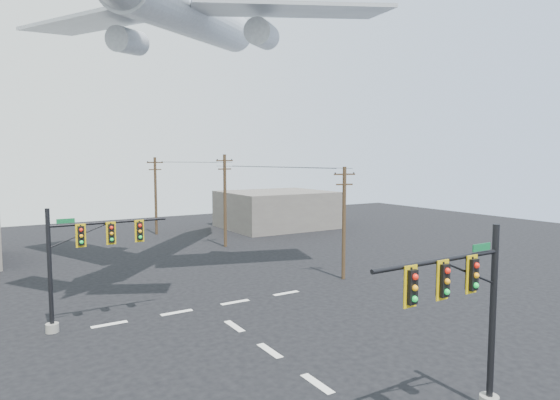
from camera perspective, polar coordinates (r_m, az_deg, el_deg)
ground at (r=21.29m, az=4.56°, el=-21.43°), size 120.00×120.00×0.00m
lane_markings at (r=25.40m, az=-2.85°, el=-16.86°), size 14.00×21.20×0.01m
signal_mast_near at (r=18.36m, az=21.98°, el=-12.74°), size 6.44×0.78×7.09m
signal_mast_far at (r=28.54m, az=-23.01°, el=-6.71°), size 6.78×0.75×6.83m
utility_pole_a at (r=37.02m, az=7.80°, el=-2.52°), size 1.75×0.55×8.88m
utility_pole_b at (r=50.58m, az=-6.73°, el=0.16°), size 2.02×0.35×9.97m
utility_pole_c at (r=60.58m, az=-14.92°, el=0.69°), size 1.99×0.33×9.70m
power_lines at (r=48.08m, az=-5.74°, el=4.31°), size 7.80×29.54×0.40m
airliner at (r=40.57m, az=-10.42°, el=21.20°), size 26.80×27.95×8.67m
building_right at (r=64.97m, az=-0.47°, el=-1.14°), size 14.00×12.00×5.00m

